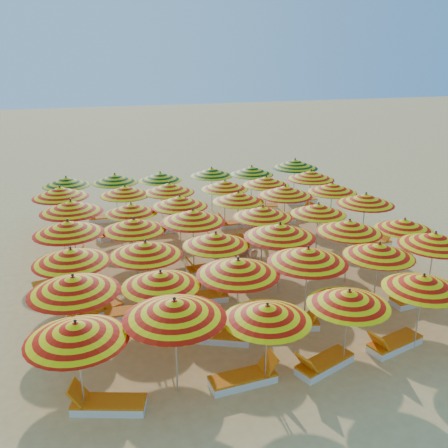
{
  "coord_description": "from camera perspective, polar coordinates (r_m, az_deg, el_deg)",
  "views": [
    {
      "loc": [
        -5.21,
        -16.89,
        7.96
      ],
      "look_at": [
        0.0,
        0.5,
        1.6
      ],
      "focal_mm": 40.0,
      "sensor_mm": 36.0,
      "label": 1
    }
  ],
  "objects": [
    {
      "name": "lounger_8",
      "position": [
        16.2,
        -10.26,
        -9.85
      ],
      "size": [
        1.74,
        0.59,
        0.69
      ],
      "rotation": [
        0.0,
        0.0,
        -0.01
      ],
      "color": "white",
      "rests_on": "ground"
    },
    {
      "name": "umbrella_23",
      "position": [
        21.18,
        15.88,
        2.76
      ],
      "size": [
        3.12,
        3.12,
        2.49
      ],
      "color": "silver",
      "rests_on": "ground"
    },
    {
      "name": "lounger_12",
      "position": [
        22.23,
        16.56,
        -2.1
      ],
      "size": [
        1.74,
        0.62,
        0.69
      ],
      "rotation": [
        0.0,
        0.0,
        -0.02
      ],
      "color": "white",
      "rests_on": "ground"
    },
    {
      "name": "umbrella_12",
      "position": [
        15.53,
        -17.07,
        -3.5
      ],
      "size": [
        2.91,
        2.91,
        2.46
      ],
      "color": "silver",
      "rests_on": "ground"
    },
    {
      "name": "umbrella_39",
      "position": [
        25.65,
        -1.42,
        5.97
      ],
      "size": [
        2.43,
        2.43,
        2.32
      ],
      "color": "silver",
      "rests_on": "ground"
    },
    {
      "name": "lounger_9",
      "position": [
        16.85,
        -2.36,
        -8.32
      ],
      "size": [
        1.76,
        0.68,
        0.69
      ],
      "rotation": [
        0.0,
        0.0,
        -0.06
      ],
      "color": "white",
      "rests_on": "ground"
    },
    {
      "name": "umbrella_33",
      "position": [
        23.15,
        0.1,
        4.5
      ],
      "size": [
        2.22,
        2.22,
        2.32
      ],
      "color": "silver",
      "rests_on": "ground"
    },
    {
      "name": "lounger_20",
      "position": [
        25.29,
        8.45,
        1.11
      ],
      "size": [
        1.82,
        0.94,
        0.69
      ],
      "rotation": [
        0.0,
        0.0,
        0.22
      ],
      "color": "white",
      "rests_on": "ground"
    },
    {
      "name": "umbrella_36",
      "position": [
        24.79,
        -17.57,
        4.66
      ],
      "size": [
        2.23,
        2.23,
        2.36
      ],
      "color": "silver",
      "rests_on": "ground"
    },
    {
      "name": "umbrella_2",
      "position": [
        12.16,
        4.96,
        -10.07
      ],
      "size": [
        2.73,
        2.73,
        2.29
      ],
      "color": "silver",
      "rests_on": "ground"
    },
    {
      "name": "umbrella_38",
      "position": [
        25.07,
        -7.29,
        5.41
      ],
      "size": [
        2.33,
        2.33,
        2.28
      ],
      "color": "silver",
      "rests_on": "ground"
    },
    {
      "name": "umbrella_14",
      "position": [
        16.36,
        -0.94,
        -1.76
      ],
      "size": [
        2.46,
        2.46,
        2.36
      ],
      "color": "silver",
      "rests_on": "ground"
    },
    {
      "name": "umbrella_30",
      "position": [
        22.39,
        -18.22,
        3.48
      ],
      "size": [
        2.81,
        2.81,
        2.53
      ],
      "color": "silver",
      "rests_on": "ground"
    },
    {
      "name": "lounger_2",
      "position": [
        13.87,
        11.29,
        -15.39
      ],
      "size": [
        1.83,
        1.16,
        0.69
      ],
      "rotation": [
        0.0,
        0.0,
        3.5
      ],
      "color": "white",
      "rests_on": "ground"
    },
    {
      "name": "umbrella_40",
      "position": [
        25.83,
        3.18,
        6.14
      ],
      "size": [
        2.51,
        2.51,
        2.37
      ],
      "color": "silver",
      "rests_on": "ground"
    },
    {
      "name": "umbrella_37",
      "position": [
        24.77,
        -12.35,
        5.1
      ],
      "size": [
        2.87,
        2.87,
        2.35
      ],
      "color": "silver",
      "rests_on": "ground"
    },
    {
      "name": "beachgoer_a",
      "position": [
        17.4,
        3.44,
        -5.18
      ],
      "size": [
        0.64,
        0.66,
        1.52
      ],
      "primitive_type": "imported",
      "rotation": [
        0.0,
        0.0,
        2.29
      ],
      "color": "tan",
      "rests_on": "ground"
    },
    {
      "name": "lounger_6",
      "position": [
        17.91,
        21.09,
        -7.95
      ],
      "size": [
        1.79,
        0.78,
        0.69
      ],
      "rotation": [
        0.0,
        0.0,
        0.12
      ],
      "color": "white",
      "rests_on": "ground"
    },
    {
      "name": "umbrella_32",
      "position": [
        22.44,
        -6.3,
        4.13
      ],
      "size": [
        2.67,
        2.67,
        2.42
      ],
      "color": "silver",
      "rests_on": "ground"
    },
    {
      "name": "umbrella_3",
      "position": [
        13.22,
        14.08,
        -8.21
      ],
      "size": [
        2.65,
        2.65,
        2.26
      ],
      "color": "silver",
      "rests_on": "ground"
    },
    {
      "name": "lounger_17",
      "position": [
        23.15,
        -7.44,
        -0.57
      ],
      "size": [
        1.75,
        0.62,
        0.69
      ],
      "rotation": [
        0.0,
        0.0,
        -0.02
      ],
      "color": "white",
      "rests_on": "ground"
    },
    {
      "name": "umbrella_15",
      "position": [
        16.75,
        6.41,
        -0.73
      ],
      "size": [
        2.78,
        2.78,
        2.56
      ],
      "color": "silver",
      "rests_on": "ground"
    },
    {
      "name": "lounger_1",
      "position": [
        13.14,
        2.34,
        -17.2
      ],
      "size": [
        1.77,
        0.7,
        0.69
      ],
      "rotation": [
        0.0,
        0.0,
        0.07
      ],
      "color": "white",
      "rests_on": "ground"
    },
    {
      "name": "umbrella_29",
      "position": [
        23.05,
        12.27,
        4.08
      ],
      "size": [
        2.56,
        2.56,
        2.37
      ],
      "color": "silver",
      "rests_on": "ground"
    },
    {
      "name": "umbrella_25",
      "position": [
        20.32,
        -10.55,
        1.77
      ],
      "size": [
        2.4,
        2.4,
        2.22
      ],
      "color": "silver",
      "rests_on": "ground"
    },
    {
      "name": "umbrella_18",
      "position": [
        17.8,
        -17.39,
        -0.36
      ],
      "size": [
        3.18,
        3.18,
        2.54
      ],
      "color": "silver",
      "rests_on": "ground"
    },
    {
      "name": "umbrella_16",
      "position": [
        17.93,
        14.15,
        -0.26
      ],
      "size": [
        2.67,
        2.67,
        2.43
      ],
      "color": "silver",
      "rests_on": "ground"
    },
    {
      "name": "umbrella_26",
      "position": [
        20.34,
        -5.09,
        2.61
      ],
      "size": [
        2.86,
        2.86,
        2.44
      ],
      "color": "silver",
      "rests_on": "ground"
    },
    {
      "name": "lounger_3",
      "position": [
        15.19,
        18.81,
        -12.8
      ],
      "size": [
        1.82,
        1.02,
        0.69
      ],
      "rotation": [
        0.0,
        0.0,
        3.41
      ],
      "color": "white",
      "rests_on": "ground"
    },
    {
      "name": "umbrella_28",
      "position": [
        21.7,
        7.01,
        3.79
      ],
      "size": [
        2.88,
        2.88,
        2.51
      ],
      "color": "silver",
      "rests_on": "ground"
    },
    {
      "name": "lounger_21",
      "position": [
        25.14,
        -13.37,
        0.67
      ],
      "size": [
        1.75,
        0.62,
        0.69
      ],
      "rotation": [
        0.0,
        0.0,
        3.17
      ],
      "color": "white",
      "rests_on": "ground"
    },
    {
      "name": "lounger_0",
      "position": [
        12.66,
        -13.23,
        -19.4
      ],
      "size": [
        1.83,
        1.07,
        0.69
      ],
      "rotation": [
        0.0,
        0.0,
        2.84
      ],
      "color": "white",
      "rests_on": "ground"
    },
    {
      "name": "umbrella_4",
      "position": [
        14.57,
        21.82,
        -6.23
      ],
      "size": [
        2.59,
        2.59,
        2.3
      ],
      "color": "silver",
      "rests_on": "ground"
    },
    {
      "name": "umbrella_13",
      "position": [
        15.61,
        -8.97,
        -2.81
      ],
      "size": [
        3.02,
        3.02,
        2.44
      ],
      "color": "silver",
      "rests_on": "ground"
    },
    {
      "name": "umbrella_35",
      "position": [
        24.82,
        9.89,
        5.54
      ],
      "size": [
        3.02,
        3.02,
        2.47
      ],
      "color": "silver",
      "rests_on": "ground"
    },
    {
      "name": "umbrella_20",
      "position": [
        18.21,
        -3.58,
        0.93
      ],
      "size": [
        2.62,
        2.62,
        2.54
      ],
      "color": "silver",
      "rests_on": "ground"
    },
    {
      "name": "umbrella_19",
      "position": [
        17.9,
        -10.26,
        -0.06
      ],
      "size": [
        2.28,
        2.28,
        2.41
      ],
      "color": "silver",
      "rests_on": "ground"
    },
    {
      "name": "lounger_18",
      "position": [
        23.67,
        1.39,
        0.04
      ],
      "size": [
        1.73,
        0.59,
        0.69
      ],
      "rotation": [
        0.0,
        0.0,
        3.15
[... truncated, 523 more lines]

